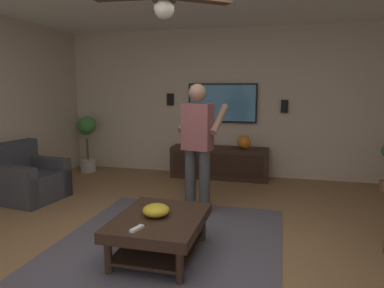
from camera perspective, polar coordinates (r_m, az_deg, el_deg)
ground_plane at (r=3.44m, az=-3.84°, el=-18.52°), size 8.16×8.16×0.00m
wall_back_tv at (r=6.42m, az=5.74°, el=6.63°), size 0.10×6.25×2.62m
area_rug at (r=3.71m, az=-4.12°, el=-16.24°), size 2.65×2.26×0.01m
armchair at (r=5.56m, az=-25.07°, el=-5.38°), size 0.90×0.91×0.82m
coffee_table at (r=3.42m, az=-5.26°, el=-13.24°), size 1.00×0.80×0.40m
media_console at (r=6.23m, az=4.45°, el=-3.04°), size 0.45×1.70×0.55m
tv at (r=6.34m, az=4.95°, el=6.65°), size 0.05×1.23×0.69m
person_standing at (r=4.41m, az=0.98°, el=0.54°), size 0.60×0.61×1.64m
potted_plant_tall at (r=6.91m, az=-16.68°, el=1.60°), size 0.43×0.43×1.07m
bowl at (r=3.37m, az=-5.85°, el=-10.64°), size 0.25×0.25×0.11m
remote_white at (r=3.10m, az=-8.94°, el=-13.41°), size 0.16×0.08×0.02m
vase_round at (r=6.09m, az=8.45°, el=0.28°), size 0.22×0.22×0.22m
wall_speaker_left at (r=6.26m, az=14.79°, el=5.94°), size 0.06×0.12×0.22m
wall_speaker_right at (r=6.58m, az=-3.54°, el=7.23°), size 0.06×0.12×0.22m
ceiling_fan at (r=3.07m, az=-4.81°, el=22.30°), size 1.11×1.11×0.46m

